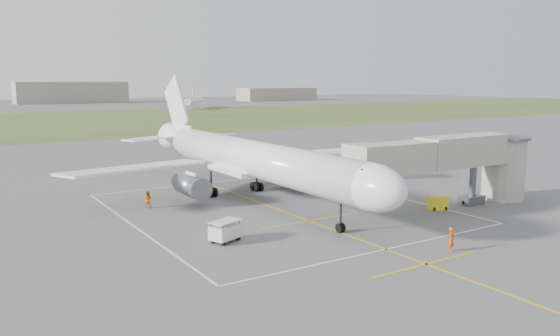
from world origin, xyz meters
TOP-DOWN VIEW (x-y plane):
  - ground at (0.00, 0.00)m, footprint 700.00×700.00m
  - grass_strip at (0.00, 130.00)m, footprint 700.00×120.00m
  - apron_markings at (0.00, -5.82)m, footprint 28.20×60.00m
  - airliner at (-0.00, 0.75)m, footprint 38.93×46.75m
  - jet_bridge at (15.72, -13.50)m, footprint 23.40×5.00m
  - gpu_unit at (13.30, -13.17)m, footprint 2.07×1.76m
  - baggage_cart at (-9.35, -11.75)m, footprint 2.84×2.29m
  - ramp_worker_nose at (3.71, -22.99)m, footprint 0.80×0.68m
  - ramp_worker_wing at (-10.62, 2.90)m, footprint 1.05×1.02m
  - distant_aircraft at (-2.74, 169.03)m, footprint 167.92×59.42m

SIDE VIEW (x-z plane):
  - ground at x=0.00m, z-range 0.00..0.00m
  - apron_markings at x=0.00m, z-range 0.00..0.01m
  - grass_strip at x=0.00m, z-range 0.00..0.02m
  - gpu_unit at x=13.30m, z-range -0.01..1.32m
  - ramp_worker_wing at x=-10.62m, z-range 0.00..1.71m
  - baggage_cart at x=-9.35m, z-range 0.02..1.73m
  - ramp_worker_nose at x=3.71m, z-range 0.00..1.85m
  - distant_aircraft at x=-2.74m, z-range -0.84..8.01m
  - airliner at x=0.00m, z-range -2.37..11.15m
  - jet_bridge at x=15.72m, z-range 1.14..8.34m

